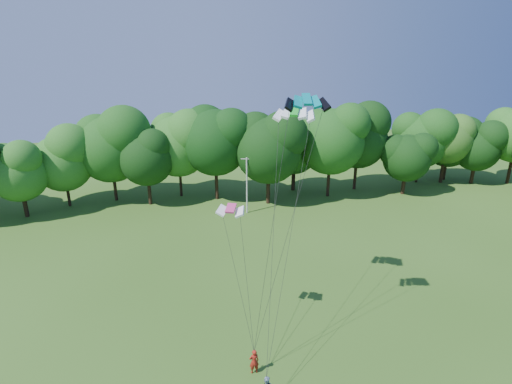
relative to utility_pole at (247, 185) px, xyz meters
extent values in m
cylinder|color=#B9B8B0|center=(0.00, 0.00, -0.13)|extent=(0.18, 0.18, 7.09)
cube|color=#B9B8B0|center=(0.00, 0.00, 3.23)|extent=(1.39, 0.44, 0.08)
imported|color=maroon|center=(-4.07, -26.10, -2.83)|extent=(0.65, 0.46, 1.69)
cube|color=#048086|center=(-0.47, -23.39, 12.66)|extent=(2.58, 1.41, 0.63)
cube|color=green|center=(0.10, -19.13, 11.42)|extent=(2.95, 2.19, 0.65)
cube|color=#CA3879|center=(-4.74, -21.61, 5.64)|extent=(1.98, 1.48, 0.44)
cylinder|color=black|center=(-3.15, 5.73, -1.29)|extent=(0.49, 0.49, 4.78)
ellipsoid|color=black|center=(-3.15, 5.73, 5.01)|extent=(9.55, 9.55, 10.42)
cylinder|color=black|center=(31.39, 6.52, -1.67)|extent=(0.46, 0.46, 4.01)
ellipsoid|color=#2E571A|center=(31.39, 6.52, 3.62)|extent=(8.02, 8.02, 8.75)
camera|label=1|loc=(-7.73, -45.54, 15.13)|focal=28.00mm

